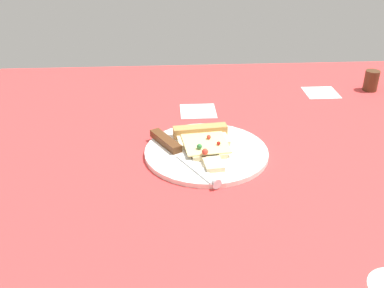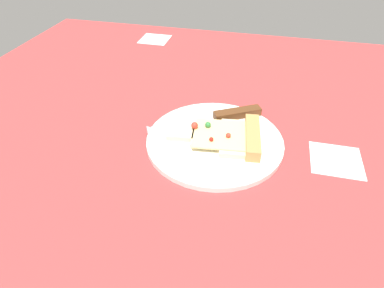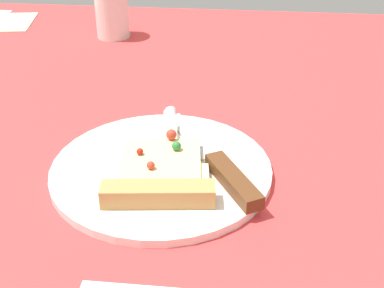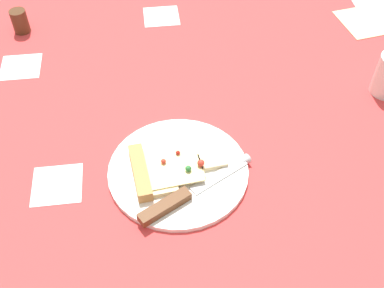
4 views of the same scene
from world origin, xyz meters
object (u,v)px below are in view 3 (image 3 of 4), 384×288
object	(u,v)px
pizza_slice	(160,173)
napkin	(2,22)
plate	(161,170)
drinking_glass	(112,14)
knife	(215,161)

from	to	relation	value
pizza_slice	napkin	bearing A→B (deg)	121.47
plate	drinking_glass	xyz separation A→B (cm)	(46.99, 16.93, 4.04)
plate	pizza_slice	world-z (taller)	pizza_slice
plate	pizza_slice	bearing A→B (deg)	-173.25
drinking_glass	napkin	distance (cm)	27.05
drinking_glass	plate	bearing A→B (deg)	-160.19
pizza_slice	drinking_glass	world-z (taller)	drinking_glass
knife	napkin	world-z (taller)	knife
knife	drinking_glass	world-z (taller)	drinking_glass
napkin	knife	bearing A→B (deg)	-136.70
napkin	pizza_slice	bearing A→B (deg)	-142.11
pizza_slice	knife	distance (cm)	6.85
knife	drinking_glass	xyz separation A→B (cm)	(46.22, 23.22, 2.93)
pizza_slice	drinking_glass	distance (cm)	52.52
knife	drinking_glass	distance (cm)	51.80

